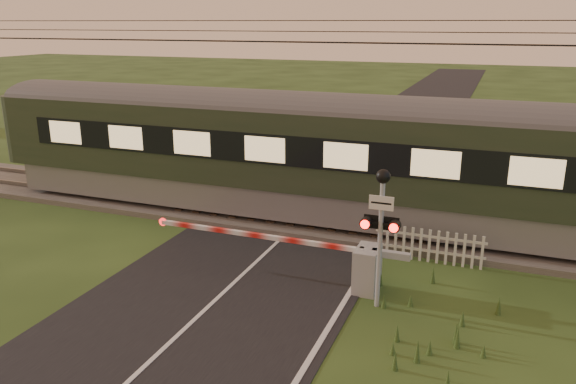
% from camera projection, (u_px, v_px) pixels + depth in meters
% --- Properties ---
extents(ground, '(160.00, 160.00, 0.00)m').
position_uv_depth(ground, '(201.00, 314.00, 12.13)').
color(ground, '#253915').
rests_on(ground, ground).
extents(road, '(6.00, 140.00, 0.03)m').
position_uv_depth(road, '(196.00, 319.00, 11.92)').
color(road, black).
rests_on(road, ground).
extents(track_bed, '(140.00, 3.40, 0.39)m').
position_uv_depth(track_bed, '(302.00, 218.00, 17.92)').
color(track_bed, '#47423D').
rests_on(track_bed, ground).
extents(overhead_wires, '(120.00, 0.62, 0.62)m').
position_uv_depth(overhead_wires, '(303.00, 34.00, 16.27)').
color(overhead_wires, black).
rests_on(overhead_wires, ground).
extents(boom_gate, '(6.61, 0.83, 1.10)m').
position_uv_depth(boom_gate, '(354.00, 265.00, 13.16)').
color(boom_gate, gray).
rests_on(boom_gate, ground).
extents(crossing_signal, '(0.80, 0.34, 3.15)m').
position_uv_depth(crossing_signal, '(381.00, 214.00, 11.87)').
color(crossing_signal, gray).
rests_on(crossing_signal, ground).
extents(picket_fence, '(2.86, 0.08, 0.90)m').
position_uv_depth(picket_fence, '(429.00, 246.00, 14.67)').
color(picket_fence, silver).
rests_on(picket_fence, ground).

